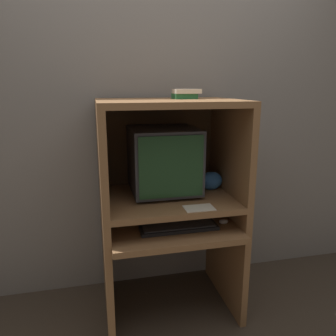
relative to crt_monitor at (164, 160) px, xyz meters
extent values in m
cube|color=gray|center=(0.02, 0.31, 0.29)|extent=(6.00, 0.06, 2.60)
cube|color=brown|center=(-0.39, -0.07, -0.69)|extent=(0.04, 0.65, 0.64)
cube|color=brown|center=(0.42, -0.07, -0.69)|extent=(0.04, 0.65, 0.64)
cube|color=brown|center=(0.02, -0.23, -0.39)|extent=(0.77, 0.45, 0.04)
cube|color=brown|center=(-0.39, -0.07, -0.29)|extent=(0.04, 0.65, 0.15)
cube|color=brown|center=(0.42, -0.07, -0.29)|extent=(0.04, 0.65, 0.15)
cube|color=brown|center=(0.02, -0.07, -0.24)|extent=(0.77, 0.65, 0.04)
cube|color=brown|center=(-0.39, -0.07, 0.08)|extent=(0.04, 0.65, 0.60)
cube|color=brown|center=(0.42, -0.07, 0.08)|extent=(0.04, 0.65, 0.60)
cube|color=brown|center=(0.02, -0.07, 0.36)|extent=(0.77, 0.65, 0.04)
cube|color=#48321E|center=(0.02, 0.24, 0.08)|extent=(0.77, 0.01, 0.60)
cylinder|color=#333338|center=(0.00, 0.00, -0.21)|extent=(0.23, 0.23, 0.02)
cube|color=#333338|center=(0.00, 0.00, 0.00)|extent=(0.42, 0.43, 0.40)
cube|color=#1E4223|center=(0.00, -0.21, 0.00)|extent=(0.38, 0.01, 0.36)
cube|color=black|center=(0.04, -0.25, -0.36)|extent=(0.47, 0.14, 0.02)
cube|color=#333335|center=(0.04, -0.25, -0.35)|extent=(0.43, 0.11, 0.01)
ellipsoid|color=#B7B7B7|center=(0.33, -0.23, -0.36)|extent=(0.06, 0.04, 0.03)
ellipsoid|color=#336BB7|center=(0.32, -0.01, -0.16)|extent=(0.15, 0.11, 0.12)
cube|color=#236638|center=(0.13, 0.00, 0.40)|extent=(0.14, 0.12, 0.03)
cube|color=beige|center=(0.14, -0.01, 0.43)|extent=(0.16, 0.11, 0.03)
cube|color=beige|center=(0.13, -0.33, -0.22)|extent=(0.17, 0.11, 0.00)
camera|label=1|loc=(-0.43, -1.99, 0.46)|focal=35.00mm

